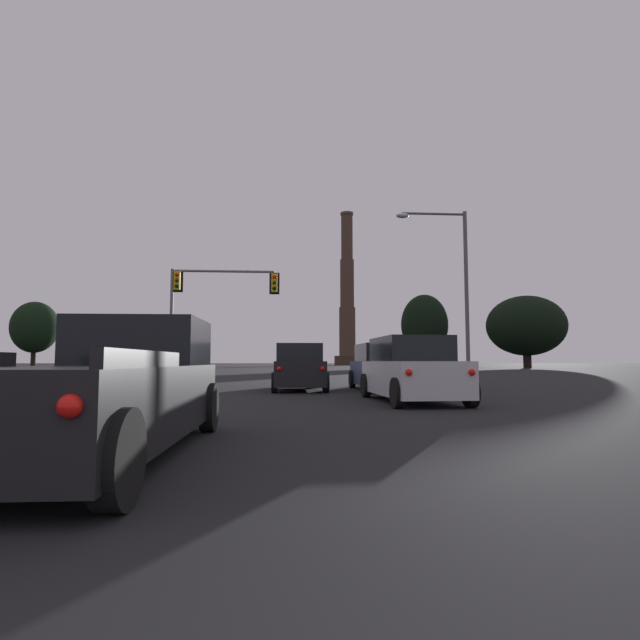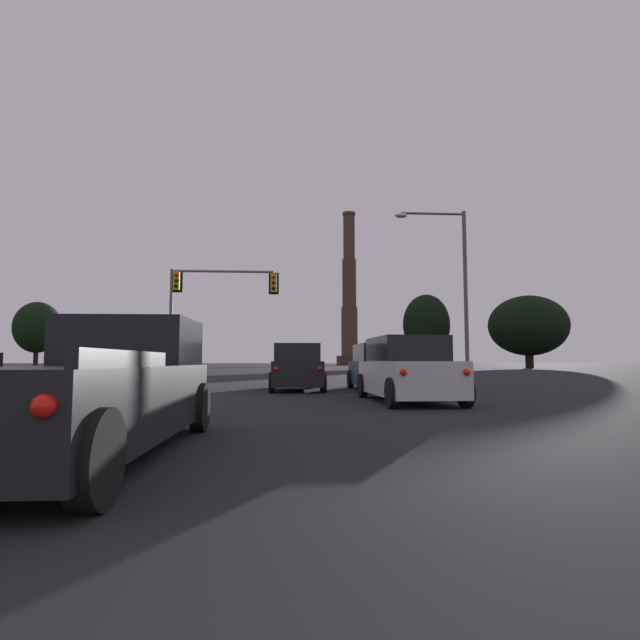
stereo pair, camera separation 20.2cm
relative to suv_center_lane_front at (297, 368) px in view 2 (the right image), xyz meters
The scene contains 10 objects.
suv_center_lane_front is the anchor object (origin of this frame).
pickup_truck_left_lane_third 14.08m from the suv_center_lane_front, 101.44° to the right, with size 2.22×5.52×1.82m.
suv_right_lane_second 6.87m from the suv_center_lane_front, 63.48° to the right, with size 2.30×4.98×1.86m.
suv_right_lane_front 3.38m from the suv_center_lane_front, ahead, with size 2.19×4.94×1.86m.
traffic_light_overhead_left 10.04m from the suv_center_lane_front, 122.34° to the left, with size 6.20×0.50×6.33m.
street_lamp 10.09m from the suv_center_lane_front, 27.11° to the left, with size 3.68×0.36×8.82m.
smokestack 125.25m from the suv_center_lane_front, 82.01° to the left, with size 7.61×7.61×44.92m.
treeline_center_right 82.81m from the suv_center_lane_front, 122.49° to the left, with size 7.90×7.11×11.56m.
treeline_left_mid 75.07m from the suv_center_lane_front, 70.32° to the left, with size 8.70×7.83×13.54m.
treeline_far_left 73.51m from the suv_center_lane_front, 56.78° to the left, with size 13.25×11.93×12.27m.
Camera 2 is at (-0.47, -0.21, 1.16)m, focal length 28.00 mm.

